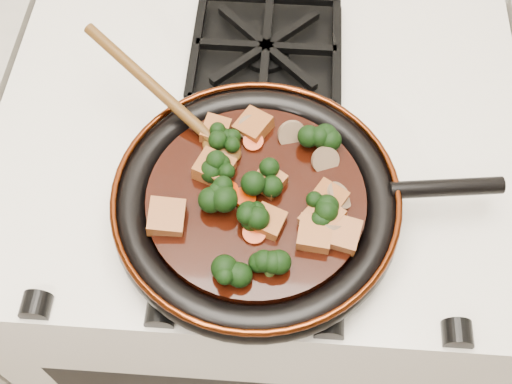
{
  "coord_description": "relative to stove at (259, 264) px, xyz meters",
  "views": [
    {
      "loc": [
        0.03,
        1.15,
        1.63
      ],
      "look_at": [
        0.0,
        1.55,
        0.97
      ],
      "focal_mm": 45.0,
      "sensor_mm": 36.0,
      "label": 1
    }
  ],
  "objects": [
    {
      "name": "stove",
      "position": [
        0.0,
        0.0,
        0.0
      ],
      "size": [
        0.76,
        0.6,
        0.9
      ],
      "primitive_type": "cube",
      "color": "silver",
      "rests_on": "ground"
    },
    {
      "name": "burner_grate_front",
      "position": [
        0.0,
        -0.14,
        0.46
      ],
      "size": [
        0.23,
        0.23,
        0.03
      ],
      "primitive_type": null,
      "color": "black",
      "rests_on": "stove"
    },
    {
      "name": "burner_grate_back",
      "position": [
        0.0,
        0.14,
        0.46
      ],
      "size": [
        0.23,
        0.23,
        0.03
      ],
      "primitive_type": null,
      "color": "black",
      "rests_on": "stove"
    },
    {
      "name": "skillet",
      "position": [
        0.01,
        -0.14,
        0.49
      ],
      "size": [
        0.48,
        0.36,
        0.05
      ],
      "rotation": [
        0.0,
        0.0,
        0.13
      ],
      "color": "black",
      "rests_on": "burner_grate_front"
    },
    {
      "name": "braising_sauce",
      "position": [
        0.0,
        -0.14,
        0.5
      ],
      "size": [
        0.27,
        0.27,
        0.02
      ],
      "primitive_type": "cylinder",
      "color": "black",
      "rests_on": "skillet"
    },
    {
      "name": "tofu_cube_0",
      "position": [
        -0.1,
        -0.18,
        0.52
      ],
      "size": [
        0.04,
        0.05,
        0.03
      ],
      "primitive_type": "cube",
      "rotation": [
        0.11,
        -0.09,
        1.58
      ],
      "color": "brown",
      "rests_on": "braising_sauce"
    },
    {
      "name": "tofu_cube_1",
      "position": [
        0.02,
        -0.12,
        0.52
      ],
      "size": [
        0.05,
        0.05,
        0.02
      ],
      "primitive_type": "cube",
      "rotation": [
        0.03,
        -0.05,
        0.97
      ],
      "color": "brown",
      "rests_on": "braising_sauce"
    },
    {
      "name": "tofu_cube_2",
      "position": [
        -0.05,
        -0.05,
        0.52
      ],
      "size": [
        0.04,
        0.04,
        0.02
      ],
      "primitive_type": "cube",
      "rotation": [
        0.1,
        -0.03,
        1.37
      ],
      "color": "brown",
      "rests_on": "braising_sauce"
    },
    {
      "name": "tofu_cube_3",
      "position": [
        0.11,
        -0.19,
        0.52
      ],
      "size": [
        0.05,
        0.05,
        0.03
      ],
      "primitive_type": "cube",
      "rotation": [
        0.02,
        -0.11,
        1.34
      ],
      "color": "brown",
      "rests_on": "braising_sauce"
    },
    {
      "name": "tofu_cube_4",
      "position": [
        0.09,
        -0.14,
        0.52
      ],
      "size": [
        0.05,
        0.05,
        0.03
      ],
      "primitive_type": "cube",
      "rotation": [
        0.11,
        -0.07,
        2.62
      ],
      "color": "brown",
      "rests_on": "braising_sauce"
    },
    {
      "name": "tofu_cube_5",
      "position": [
        0.08,
        -0.19,
        0.52
      ],
      "size": [
        0.04,
        0.05,
        0.02
      ],
      "primitive_type": "cube",
      "rotation": [
        0.01,
        -0.04,
        1.47
      ],
      "color": "brown",
      "rests_on": "braising_sauce"
    },
    {
      "name": "tofu_cube_6",
      "position": [
        0.08,
        -0.17,
        0.52
      ],
      "size": [
        0.06,
        0.06,
        0.03
      ],
      "primitive_type": "cube",
      "rotation": [
        -0.08,
        0.05,
        2.49
      ],
      "color": "brown",
      "rests_on": "braising_sauce"
    },
    {
      "name": "tofu_cube_7",
      "position": [
        -0.05,
        -0.11,
        0.52
      ],
      "size": [
        0.06,
        0.05,
        0.03
      ],
      "primitive_type": "cube",
      "rotation": [
        0.05,
        -0.07,
        2.78
      ],
      "color": "brown",
      "rests_on": "braising_sauce"
    },
    {
      "name": "tofu_cube_8",
      "position": [
        -0.01,
        -0.04,
        0.52
      ],
      "size": [
        0.06,
        0.05,
        0.03
      ],
      "primitive_type": "cube",
      "rotation": [
        -0.08,
        0.09,
        2.58
      ],
      "color": "brown",
      "rests_on": "braising_sauce"
    },
    {
      "name": "tofu_cube_9",
      "position": [
        0.02,
        -0.18,
        0.52
      ],
      "size": [
        0.05,
        0.04,
        0.02
      ],
      "primitive_type": "cube",
      "rotation": [
        0.05,
        -0.1,
        2.8
      ],
      "color": "brown",
      "rests_on": "braising_sauce"
    },
    {
      "name": "broccoli_floret_0",
      "position": [
        -0.04,
        -0.12,
        0.52
      ],
      "size": [
        0.09,
        0.09,
        0.07
      ],
      "primitive_type": null,
      "rotation": [
        -0.2,
        0.07,
        2.58
      ],
      "color": "black",
      "rests_on": "braising_sauce"
    },
    {
      "name": "broccoli_floret_1",
      "position": [
        0.01,
        -0.12,
        0.52
      ],
      "size": [
        0.08,
        0.09,
        0.07
      ],
      "primitive_type": null,
      "rotation": [
        -0.09,
        -0.12,
        2.44
      ],
      "color": "black",
      "rests_on": "braising_sauce"
    },
    {
      "name": "broccoli_floret_2",
      "position": [
        0.08,
        -0.06,
        0.52
      ],
      "size": [
        0.06,
        0.07,
        0.06
      ],
      "primitive_type": null,
      "rotation": [
        -0.14,
        0.03,
        3.09
      ],
      "color": "black",
      "rests_on": "braising_sauce"
    },
    {
      "name": "broccoli_floret_3",
      "position": [
        -0.03,
        -0.15,
        0.52
      ],
      "size": [
        0.09,
        0.09,
        0.07
      ],
      "primitive_type": null,
      "rotation": [
        0.1,
        0.21,
        0.82
      ],
      "color": "black",
      "rests_on": "braising_sauce"
    },
    {
      "name": "broccoli_floret_4",
      "position": [
        0.08,
        -0.17,
        0.52
      ],
      "size": [
        0.08,
        0.09,
        0.07
      ],
      "primitive_type": null,
      "rotation": [
        0.17,
        -0.18,
        0.41
      ],
      "color": "black",
      "rests_on": "braising_sauce"
    },
    {
      "name": "broccoli_floret_5",
      "position": [
        -0.0,
        -0.17,
        0.52
      ],
      "size": [
        0.08,
        0.08,
        0.06
      ],
      "primitive_type": null,
      "rotation": [
        0.04,
        0.13,
        2.79
      ],
      "color": "black",
      "rests_on": "braising_sauce"
    },
    {
      "name": "broccoli_floret_6",
      "position": [
        -0.01,
        -0.25,
        0.52
      ],
      "size": [
        0.08,
        0.08,
        0.06
      ],
      "primitive_type": null,
      "rotation": [
        0.16,
        0.03,
        2.77
      ],
      "color": "black",
      "rests_on": "braising_sauce"
    },
    {
      "name": "broccoli_floret_7",
      "position": [
        0.03,
        -0.24,
        0.52
      ],
      "size": [
        0.08,
        0.08,
        0.06
      ],
      "primitive_type": null,
      "rotation": [
        0.04,
        -0.11,
        2.54
      ],
      "color": "black",
      "rests_on": "braising_sauce"
    },
    {
      "name": "broccoli_floret_8",
      "position": [
        -0.04,
        -0.07,
        0.52
      ],
      "size": [
        0.08,
        0.09,
        0.06
      ],
      "primitive_type": null,
      "rotation": [
        -0.14,
        -0.13,
        2.11
      ],
      "color": "black",
      "rests_on": "braising_sauce"
    },
    {
      "name": "carrot_coin_0",
      "position": [
        -0.03,
        -0.14,
        0.51
      ],
      "size": [
        0.03,
        0.03,
        0.01
      ],
      "primitive_type": "cylinder",
      "rotation": [
        -0.1,
        -0.14,
        0.0
      ],
      "color": "#BA2C05",
      "rests_on": "braising_sauce"
    },
    {
      "name": "carrot_coin_1",
      "position": [
        -0.04,
        -0.09,
        0.51
      ],
      "size": [
        0.03,
        0.03,
        0.01
      ],
      "primitive_type": "cylinder",
      "rotation": [
        0.0,
        0.07,
        0.0
      ],
      "color": "#BA2C05",
      "rests_on": "braising_sauce"
    },
    {
      "name": "carrot_coin_2",
      "position": [
        -0.01,
        -0.15,
        0.51
      ],
      "size": [
        0.03,
        0.03,
        0.01
      ],
      "primitive_type": "cylinder",
      "rotation": [
        0.04,
        0.12,
        0.0
      ],
      "color": "#BA2C05",
      "rests_on": "braising_sauce"
    },
    {
      "name": "carrot_coin_3",
      "position": [
        -0.0,
        -0.06,
        0.51
      ],
      "size": [
        0.03,
        0.03,
        0.01
      ],
      "primitive_type": "cylinder",
      "rotation": [
        0.29,
        -0.01,
        0.0
      ],
      "color": "#BA2C05",
      "rests_on": "braising_sauce"
    },
    {
      "name": "carrot_coin_4",
      "position": [
        0.01,
        -0.19,
        0.51
      ],
      "size": [
        0.03,
        0.03,
        0.01
      ],
      "primitive_type": "cylinder",
      "rotation": [
        0.23,
        0.02,
        0.0
      ],
      "color": "#BA2C05",
      "rests_on": "braising_sauce"
    },
    {
      "name": "mushroom_slice_0",
      "position": [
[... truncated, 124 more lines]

